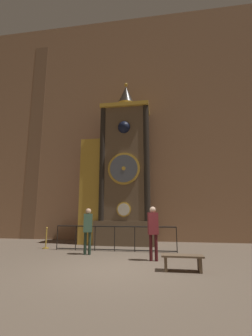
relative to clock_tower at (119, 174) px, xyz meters
The scene contains 8 objects.
ground_plane 6.14m from the clock_tower, 80.83° to the right, with size 28.00×28.00×0.00m, color brown.
cathedral_back_wall 3.88m from the clock_tower, 62.58° to the left, with size 24.00×0.32×14.40m.
clock_tower is the anchor object (origin of this frame).
railing_fence 3.67m from the clock_tower, 84.94° to the right, with size 5.16×0.05×1.03m.
visitor_near 3.96m from the clock_tower, 103.67° to the right, with size 0.39×0.31×1.75m.
visitor_far 4.81m from the clock_tower, 62.97° to the right, with size 0.38×0.30×1.81m.
stanchion_post 4.84m from the clock_tower, 148.48° to the right, with size 0.28×0.28×0.93m.
visitor_bench 6.46m from the clock_tower, 60.88° to the right, with size 1.16×0.40×0.44m.
Camera 1 is at (1.35, -6.80, 1.67)m, focal length 24.00 mm.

